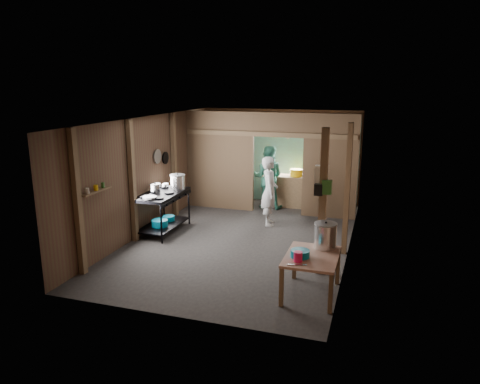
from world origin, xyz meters
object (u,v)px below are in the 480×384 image
(stove_pot_large, at_px, (178,182))
(pink_bucket, at_px, (298,257))
(gas_range, at_px, (163,212))
(prep_table, at_px, (311,275))
(cook, at_px, (269,191))
(stock_pot, at_px, (325,236))
(yellow_tub, at_px, (296,173))

(stove_pot_large, xyz_separation_m, pink_bucket, (3.37, -2.90, -0.32))
(gas_range, relative_size, prep_table, 1.37)
(gas_range, xyz_separation_m, cook, (2.18, 1.25, 0.37))
(gas_range, bearing_deg, prep_table, -29.49)
(prep_table, relative_size, cook, 0.68)
(prep_table, bearing_deg, cook, 114.58)
(cook, bearing_deg, stock_pot, -166.27)
(stock_pot, xyz_separation_m, pink_bucket, (-0.31, -0.72, -0.12))
(prep_table, height_order, yellow_tub, yellow_tub)
(prep_table, xyz_separation_m, stock_pot, (0.15, 0.41, 0.54))
(stock_pot, height_order, yellow_tub, stock_pot)
(gas_range, distance_m, pink_bucket, 4.30)
(stove_pot_large, height_order, pink_bucket, stove_pot_large)
(cook, bearing_deg, stove_pot_large, 94.83)
(yellow_tub, relative_size, cook, 0.21)
(stock_pot, bearing_deg, gas_range, 156.37)
(stove_pot_large, relative_size, pink_bucket, 2.23)
(stock_pot, relative_size, cook, 0.27)
(prep_table, bearing_deg, gas_range, 150.51)
(stock_pot, bearing_deg, cook, 119.74)
(stove_pot_large, height_order, yellow_tub, stove_pot_large)
(stove_pot_large, bearing_deg, gas_range, -109.13)
(yellow_tub, xyz_separation_m, cook, (-0.30, -1.79, -0.12))
(yellow_tub, height_order, cook, cook)
(pink_bucket, bearing_deg, yellow_tub, 101.08)
(cook, bearing_deg, pink_bucket, -175.57)
(prep_table, distance_m, stove_pot_large, 4.45)
(prep_table, distance_m, yellow_tub, 5.32)
(stock_pot, distance_m, yellow_tub, 4.93)
(gas_range, relative_size, cook, 0.94)
(stove_pot_large, xyz_separation_m, stock_pot, (3.69, -2.18, -0.20))
(gas_range, bearing_deg, stock_pot, -23.63)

